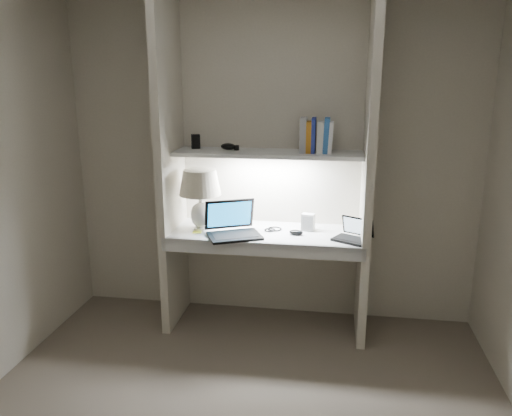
% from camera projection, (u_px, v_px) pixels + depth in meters
% --- Properties ---
extents(back_wall, '(3.20, 0.01, 2.50)m').
position_uv_depth(back_wall, '(271.00, 163.00, 3.91)').
color(back_wall, beige).
rests_on(back_wall, floor).
extents(alcove_panel_left, '(0.06, 0.55, 2.50)m').
position_uv_depth(alcove_panel_left, '(170.00, 166.00, 3.76)').
color(alcove_panel_left, beige).
rests_on(alcove_panel_left, floor).
extents(alcove_panel_right, '(0.06, 0.55, 2.50)m').
position_uv_depth(alcove_panel_right, '(368.00, 172.00, 3.54)').
color(alcove_panel_right, beige).
rests_on(alcove_panel_right, floor).
extents(desk, '(1.40, 0.55, 0.04)m').
position_uv_depth(desk, '(266.00, 234.00, 3.77)').
color(desk, white).
rests_on(desk, alcove_panel_left).
extents(desk_apron, '(1.46, 0.03, 0.10)m').
position_uv_depth(desk_apron, '(261.00, 249.00, 3.53)').
color(desk_apron, silver).
rests_on(desk_apron, desk).
extents(shelf, '(1.40, 0.36, 0.03)m').
position_uv_depth(shelf, '(268.00, 153.00, 3.71)').
color(shelf, silver).
rests_on(shelf, back_wall).
extents(strip_light, '(0.60, 0.04, 0.02)m').
position_uv_depth(strip_light, '(268.00, 156.00, 3.72)').
color(strip_light, white).
rests_on(strip_light, shelf).
extents(table_lamp, '(0.32, 0.32, 0.46)m').
position_uv_depth(table_lamp, '(200.00, 190.00, 3.74)').
color(table_lamp, white).
rests_on(table_lamp, desk).
extents(laptop_main, '(0.47, 0.45, 0.25)m').
position_uv_depth(laptop_main, '(233.00, 228.00, 3.68)').
color(laptop_main, black).
rests_on(laptop_main, desk).
extents(laptop_netbook, '(0.31, 0.30, 0.16)m').
position_uv_depth(laptop_netbook, '(353.00, 235.00, 3.57)').
color(laptop_netbook, black).
rests_on(laptop_netbook, desk).
extents(speaker, '(0.11, 0.08, 0.13)m').
position_uv_depth(speaker, '(308.00, 222.00, 3.78)').
color(speaker, silver).
rests_on(speaker, desk).
extents(mouse, '(0.11, 0.08, 0.04)m').
position_uv_depth(mouse, '(296.00, 232.00, 3.69)').
color(mouse, black).
rests_on(mouse, desk).
extents(cable_coil, '(0.12, 0.12, 0.01)m').
position_uv_depth(cable_coil, '(275.00, 229.00, 3.81)').
color(cable_coil, black).
rests_on(cable_coil, desk).
extents(sticky_note, '(0.07, 0.07, 0.00)m').
position_uv_depth(sticky_note, '(197.00, 232.00, 3.75)').
color(sticky_note, '#E9F834').
rests_on(sticky_note, desk).
extents(book_row, '(0.24, 0.17, 0.25)m').
position_uv_depth(book_row, '(316.00, 136.00, 3.63)').
color(book_row, white).
rests_on(book_row, shelf).
extents(shelf_box, '(0.08, 0.07, 0.11)m').
position_uv_depth(shelf_box, '(196.00, 141.00, 3.84)').
color(shelf_box, black).
rests_on(shelf_box, shelf).
extents(shelf_gadget, '(0.14, 0.11, 0.05)m').
position_uv_depth(shelf_gadget, '(228.00, 147.00, 3.77)').
color(shelf_gadget, black).
rests_on(shelf_gadget, shelf).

